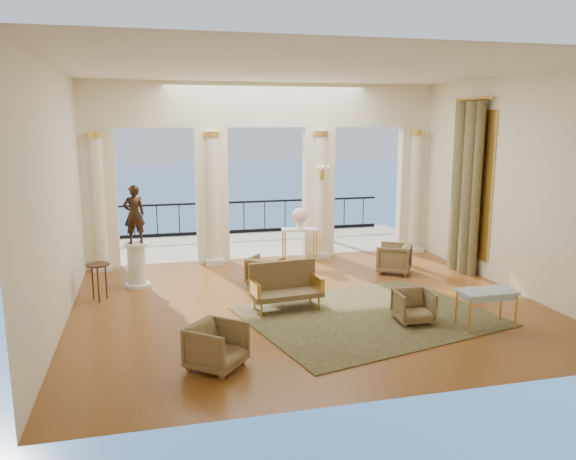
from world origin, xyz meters
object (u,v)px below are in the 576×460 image
object	(u,v)px
armchair_c	(394,257)
console_table	(300,234)
statue	(134,214)
side_table	(98,269)
armchair_a	(217,344)
armchair_d	(265,269)
settee	(285,286)
pedestal	(137,266)
armchair_b	(414,305)
game_table	(487,294)

from	to	relation	value
armchair_c	console_table	xyz separation A→B (m)	(-1.91, 1.53, 0.34)
statue	side_table	world-z (taller)	statue
armchair_a	armchair_d	size ratio (longest dim) A/B	1.08
armchair_a	armchair_c	world-z (taller)	armchair_c
settee	pedestal	world-z (taller)	pedestal
armchair_b	armchair_d	distance (m)	3.64
armchair_d	console_table	distance (m)	2.18
armchair_b	pedestal	distance (m)	5.96
settee	statue	world-z (taller)	statue
armchair_d	game_table	size ratio (longest dim) A/B	0.70
armchair_c	settee	bearing A→B (deg)	-26.84
armchair_c	game_table	xyz separation A→B (m)	(0.05, -3.71, 0.22)
statue	game_table	bearing A→B (deg)	129.83
armchair_c	pedestal	bearing A→B (deg)	-60.60
armchair_c	statue	bearing A→B (deg)	-60.60
armchair_a	armchair_b	distance (m)	3.81
statue	armchair_c	bearing A→B (deg)	160.82
armchair_d	console_table	xyz separation A→B (m)	(1.27, 1.74, 0.38)
armchair_c	settee	size ratio (longest dim) A/B	0.55
armchair_a	side_table	bearing A→B (deg)	67.20
armchair_c	statue	size ratio (longest dim) A/B	0.61
armchair_c	game_table	bearing A→B (deg)	33.06
side_table	pedestal	bearing A→B (deg)	47.92
armchair_c	statue	world-z (taller)	statue
armchair_c	statue	xyz separation A→B (m)	(-5.91, 0.30, 1.22)
side_table	armchair_b	bearing A→B (deg)	-25.65
armchair_b	side_table	world-z (taller)	side_table
console_table	armchair_c	bearing A→B (deg)	-27.20
armchair_d	game_table	world-z (taller)	armchair_d
statue	pedestal	bearing A→B (deg)	180.00
armchair_b	settee	xyz separation A→B (m)	(-2.05, 1.31, 0.12)
console_table	game_table	bearing A→B (deg)	-58.00
settee	side_table	distance (m)	3.78
armchair_d	statue	bearing A→B (deg)	28.50
armchair_b	console_table	world-z (taller)	console_table
armchair_b	statue	xyz separation A→B (m)	(-4.84, 3.48, 1.28)
settee	game_table	bearing A→B (deg)	-35.85
side_table	game_table	bearing A→B (deg)	-25.55
armchair_b	armchair_d	size ratio (longest dim) A/B	0.95
armchair_c	side_table	size ratio (longest dim) A/B	1.01
game_table	statue	world-z (taller)	statue
statue	armchair_d	bearing A→B (deg)	153.19
game_table	console_table	distance (m)	5.59
pedestal	side_table	bearing A→B (deg)	-132.08
armchair_d	armchair_c	bearing A→B (deg)	-137.20
armchair_a	statue	bearing A→B (deg)	54.68
statue	console_table	size ratio (longest dim) A/B	1.29
armchair_a	pedestal	size ratio (longest dim) A/B	0.76
game_table	armchair_c	bearing A→B (deg)	91.36
armchair_d	settee	distance (m)	1.66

